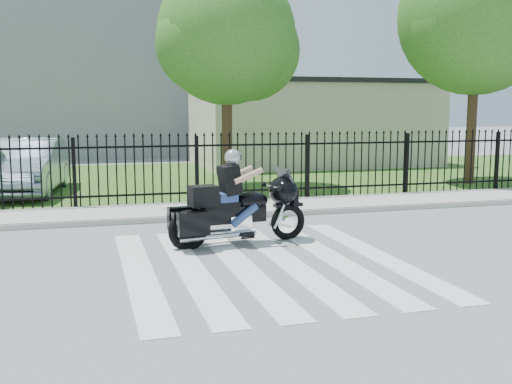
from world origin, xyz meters
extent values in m
plane|color=slate|center=(0.00, 0.00, 0.00)|extent=(120.00, 120.00, 0.00)
cube|color=#ADAAA3|center=(0.00, 5.00, 0.06)|extent=(40.00, 2.00, 0.12)
cube|color=#ADAAA3|center=(0.00, 4.00, 0.06)|extent=(40.00, 0.12, 0.12)
cube|color=#2E501B|center=(0.00, 12.00, 0.01)|extent=(40.00, 12.00, 0.02)
cube|color=black|center=(0.00, 6.00, 0.35)|extent=(26.00, 0.04, 0.05)
cube|color=black|center=(0.00, 6.00, 1.55)|extent=(26.00, 0.04, 0.05)
cylinder|color=#382316|center=(1.50, 9.00, 2.08)|extent=(0.32, 0.32, 4.16)
sphere|color=#2A601B|center=(1.50, 9.00, 4.68)|extent=(4.20, 4.20, 4.20)
cylinder|color=#382316|center=(9.50, 8.00, 2.40)|extent=(0.32, 0.32, 4.80)
sphere|color=#2A601B|center=(9.50, 8.00, 5.40)|extent=(5.00, 5.00, 5.00)
cube|color=beige|center=(7.00, 16.00, 1.75)|extent=(10.00, 6.00, 3.50)
cube|color=black|center=(7.00, 16.00, 3.60)|extent=(10.20, 6.20, 0.20)
cube|color=gray|center=(-3.00, 26.00, 6.00)|extent=(15.00, 10.00, 12.00)
torus|color=black|center=(0.97, 1.64, 0.34)|extent=(0.72, 0.23, 0.71)
torus|color=black|center=(-1.01, 1.37, 0.34)|extent=(0.76, 0.26, 0.75)
cube|color=black|center=(-0.20, 1.48, 0.56)|extent=(1.35, 0.43, 0.31)
ellipsoid|color=black|center=(0.21, 1.54, 0.80)|extent=(0.68, 0.49, 0.34)
cube|color=black|center=(-0.40, 1.45, 0.76)|extent=(0.70, 0.42, 0.10)
cube|color=silver|center=(-0.05, 1.50, 0.39)|extent=(0.45, 0.36, 0.31)
ellipsoid|color=black|center=(0.87, 1.63, 0.94)|extent=(0.65, 0.81, 0.55)
cube|color=black|center=(-0.72, 1.41, 0.94)|extent=(0.54, 0.45, 0.37)
cube|color=navy|center=(-0.28, 1.47, 0.88)|extent=(0.39, 0.35, 0.18)
sphere|color=#ADB0B5|center=(-0.16, 1.49, 1.62)|extent=(0.30, 0.30, 0.30)
imported|color=#8DA2B1|center=(-4.35, 9.44, 0.82)|extent=(2.30, 5.06, 1.61)
camera|label=1|loc=(-2.72, -9.03, 2.50)|focal=42.00mm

